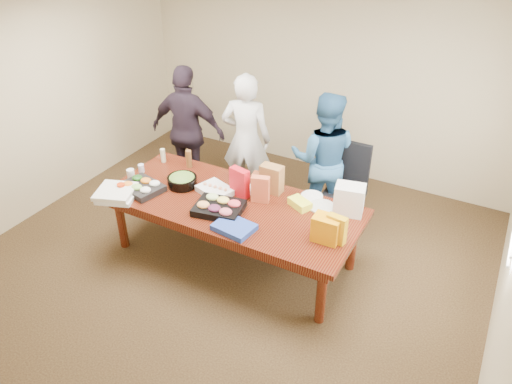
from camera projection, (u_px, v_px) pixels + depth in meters
The scene contains 36 objects.
floor at pixel (234, 257), 5.77m from camera, with size 5.50×5.00×0.02m, color #47301E.
ceiling at pixel (227, 15), 4.32m from camera, with size 5.50×5.00×0.02m, color white.
wall_back at pixel (323, 80), 6.91m from camera, with size 5.50×0.04×2.70m, color beige.
wall_front at pixel (31, 312), 3.19m from camera, with size 5.50×0.04×2.70m, color beige.
wall_left at pixel (42, 104), 6.16m from camera, with size 0.04×5.00×2.70m, color beige.
conference_table at pixel (233, 230), 5.56m from camera, with size 2.80×1.20×0.75m, color #4C1C0F.
office_chair at pixel (344, 192), 5.96m from camera, with size 0.54×0.54×1.05m, color black.
person_center at pixel (246, 140), 6.38m from camera, with size 0.64×0.42×1.77m, color silver.
person_right at pixel (324, 159), 6.00m from camera, with size 0.82×0.64×1.70m, color #2B5B88.
person_left at pixel (188, 131), 6.58m from camera, with size 1.04×0.43×1.78m, color black.
veggie_tray at pixel (142, 187), 5.56m from camera, with size 0.46×0.36×0.07m, color black.
fruit_tray at pixel (219, 208), 5.20m from camera, with size 0.50×0.39×0.08m, color black.
sheet_cake at pixel (215, 190), 5.52m from camera, with size 0.38×0.29×0.07m, color silver.
salad_bowl at pixel (182, 181), 5.64m from camera, with size 0.34×0.34×0.11m, color black.
chip_bag_blue at pixel (234, 227), 4.93m from camera, with size 0.39×0.29×0.06m, color #2340A4.
chip_bag_red at pixel (240, 182), 5.41m from camera, with size 0.23×0.09×0.33m, color red.
chip_bag_yellow at pixel (336, 229), 4.71m from camera, with size 0.20×0.08×0.29m, color gold.
chip_bag_orange at pixel (260, 189), 5.31m from camera, with size 0.19×0.09×0.30m, color #D45B36.
mayo_jar at pixel (234, 174), 5.76m from camera, with size 0.08×0.08×0.12m, color silver.
mustard_bottle at pixel (272, 182), 5.57m from camera, with size 0.06×0.06×0.17m, color #D7DE11.
dressing_bottle at pixel (189, 159), 5.98m from camera, with size 0.07×0.07×0.22m, color brown.
ranch_bottle at pixel (163, 156), 6.10m from camera, with size 0.06×0.06×0.18m, color beige.
banana_bunch at pixel (300, 203), 5.27m from camera, with size 0.25×0.15×0.08m, color #EFF533.
bread_loaf at pixel (264, 179), 5.67m from camera, with size 0.29×0.12×0.12m, color brown.
kraft_bag at pixel (272, 179), 5.47m from camera, with size 0.25×0.14×0.32m, color #986534.
red_cup at pixel (121, 188), 5.50m from camera, with size 0.09×0.09×0.12m, color red.
clear_cup_a at pixel (131, 174), 5.76m from camera, with size 0.09×0.09×0.12m, color white.
clear_cup_b at pixel (141, 168), 5.91m from camera, with size 0.07×0.07×0.10m, color silver.
pizza_box_lower at pixel (118, 195), 5.45m from camera, with size 0.40×0.40×0.05m, color white.
pizza_box_upper at pixel (115, 191), 5.43m from camera, with size 0.40×0.40×0.05m, color white.
plate_a at pixel (322, 207), 5.28m from camera, with size 0.29×0.29×0.02m, color silver.
plate_b at pixel (312, 196), 5.46m from camera, with size 0.24×0.24×0.02m, color white.
dip_bowl_a at pixel (248, 189), 5.53m from camera, with size 0.16×0.16×0.06m, color white.
dip_bowl_b at pixel (237, 179), 5.73m from camera, with size 0.15×0.15×0.06m, color white.
grocery_bag_white at pixel (349, 199), 5.12m from camera, with size 0.30×0.22×0.32m, color white.
grocery_bag_yellow at pixel (327, 229), 4.74m from camera, with size 0.27×0.18×0.27m, color #F89B05.
Camera 1 is at (2.37, -3.82, 3.70)m, focal length 34.71 mm.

